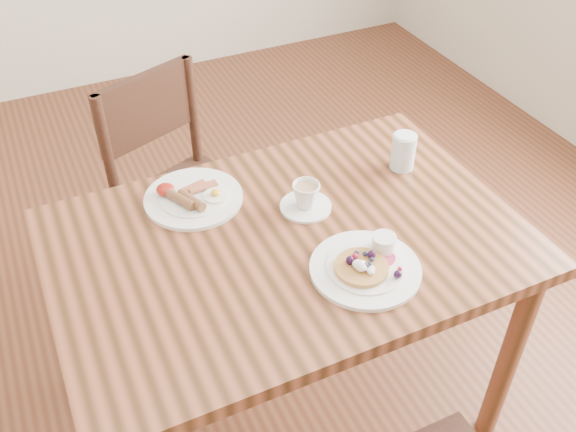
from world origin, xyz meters
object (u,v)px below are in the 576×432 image
object	(u,v)px
teacup_saucer	(306,198)
water_glass	(403,152)
dining_table	(288,265)
chair_far	(181,189)
breakfast_plate	(192,197)
pancake_plate	(367,265)

from	to	relation	value
teacup_saucer	water_glass	xyz separation A→B (m)	(0.34, 0.05, 0.02)
dining_table	water_glass	xyz separation A→B (m)	(0.43, 0.14, 0.15)
chair_far	teacup_saucer	bearing A→B (deg)	88.34
breakfast_plate	teacup_saucer	world-z (taller)	teacup_saucer
chair_far	water_glass	xyz separation A→B (m)	(0.54, -0.51, 0.31)
dining_table	teacup_saucer	xyz separation A→B (m)	(0.09, 0.09, 0.13)
water_glass	pancake_plate	bearing A→B (deg)	-133.54
pancake_plate	water_glass	bearing A→B (deg)	46.46
breakfast_plate	teacup_saucer	size ratio (longest dim) A/B	1.93
chair_far	breakfast_plate	xyz separation A→B (m)	(-0.07, -0.40, 0.27)
breakfast_plate	water_glass	xyz separation A→B (m)	(0.61, -0.11, 0.04)
dining_table	water_glass	distance (m)	0.48
pancake_plate	breakfast_plate	distance (m)	0.53
dining_table	breakfast_plate	bearing A→B (deg)	125.12
breakfast_plate	water_glass	size ratio (longest dim) A/B	2.49
water_glass	teacup_saucer	bearing A→B (deg)	-171.51
dining_table	breakfast_plate	world-z (taller)	breakfast_plate
chair_far	pancake_plate	size ratio (longest dim) A/B	3.26
pancake_plate	water_glass	distance (m)	0.45
dining_table	teacup_saucer	size ratio (longest dim) A/B	8.57
teacup_saucer	chair_far	bearing A→B (deg)	109.92
breakfast_plate	teacup_saucer	bearing A→B (deg)	-30.79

